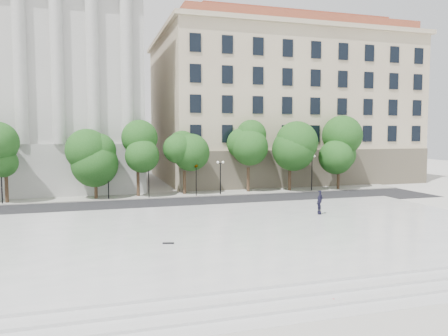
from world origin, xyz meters
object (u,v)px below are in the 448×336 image
(traffic_light_west, at_px, (149,166))
(traffic_light_east, at_px, (196,164))
(person_lying, at_px, (319,211))
(skateboard, at_px, (168,243))

(traffic_light_west, relative_size, traffic_light_east, 0.97)
(traffic_light_east, bearing_deg, person_lying, -66.48)
(traffic_light_east, relative_size, skateboard, 6.13)
(traffic_light_west, distance_m, traffic_light_east, 5.33)
(traffic_light_east, bearing_deg, traffic_light_west, -180.00)
(traffic_light_west, distance_m, person_lying, 20.11)
(traffic_light_east, distance_m, person_lying, 17.43)
(traffic_light_west, height_order, skateboard, traffic_light_west)
(traffic_light_west, distance_m, skateboard, 21.95)
(traffic_light_east, height_order, skateboard, traffic_light_east)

